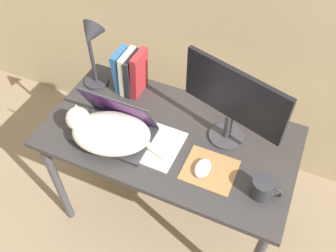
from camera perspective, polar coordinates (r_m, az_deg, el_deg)
desk at (r=1.75m, az=0.14°, el=-3.35°), size 1.19×0.64×0.75m
laptop at (r=1.67m, az=-8.41°, el=-0.14°), size 0.36×0.23×0.23m
cat at (r=1.62m, az=-9.61°, el=-0.91°), size 0.49×0.33×0.15m
external_monitor at (r=1.52m, az=10.36°, el=3.96°), size 0.47×0.17×0.40m
mousepad at (r=1.57m, az=6.70°, el=-6.97°), size 0.23×0.20×0.00m
computer_mouse at (r=1.55m, az=5.60°, el=-6.74°), size 0.07×0.10×0.03m
book_row at (r=1.83m, az=-6.02°, el=8.56°), size 0.15×0.15×0.25m
desk_lamp at (r=1.77m, az=-12.15°, el=12.56°), size 0.17×0.17×0.41m
notepad at (r=1.63m, az=-1.26°, el=-3.29°), size 0.18×0.25×0.01m
mug at (r=1.50m, az=14.95°, el=-9.57°), size 0.13×0.09×0.09m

